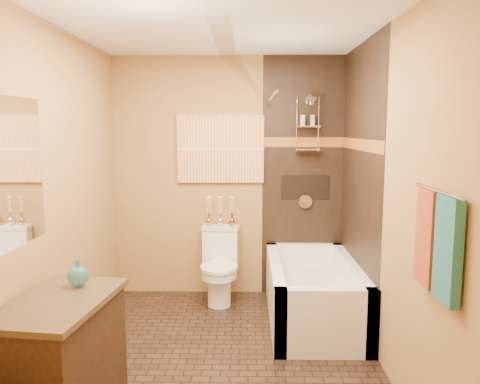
{
  "coord_description": "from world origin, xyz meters",
  "views": [
    {
      "loc": [
        0.19,
        -3.38,
        1.76
      ],
      "look_at": [
        0.13,
        0.4,
        1.24
      ],
      "focal_mm": 35.0,
      "sensor_mm": 36.0,
      "label": 1
    }
  ],
  "objects_px": {
    "vanity": "(60,361)",
    "toilet": "(220,265)",
    "bathtub": "(313,297)",
    "sunset_painting": "(221,149)"
  },
  "relations": [
    {
      "from": "vanity",
      "to": "toilet",
      "type": "bearing_deg",
      "value": 74.24
    },
    {
      "from": "bathtub",
      "to": "sunset_painting",
      "type": "bearing_deg",
      "value": 140.73
    },
    {
      "from": "bathtub",
      "to": "vanity",
      "type": "bearing_deg",
      "value": -138.45
    },
    {
      "from": "toilet",
      "to": "vanity",
      "type": "height_order",
      "value": "vanity"
    },
    {
      "from": "sunset_painting",
      "to": "toilet",
      "type": "bearing_deg",
      "value": -90.0
    },
    {
      "from": "sunset_painting",
      "to": "vanity",
      "type": "xyz_separation_m",
      "value": [
        -0.84,
        -2.25,
        -1.16
      ]
    },
    {
      "from": "toilet",
      "to": "vanity",
      "type": "distance_m",
      "value": 2.17
    },
    {
      "from": "bathtub",
      "to": "vanity",
      "type": "height_order",
      "value": "vanity"
    },
    {
      "from": "bathtub",
      "to": "vanity",
      "type": "distance_m",
      "value": 2.31
    },
    {
      "from": "vanity",
      "to": "sunset_painting",
      "type": "bearing_deg",
      "value": 76.58
    }
  ]
}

